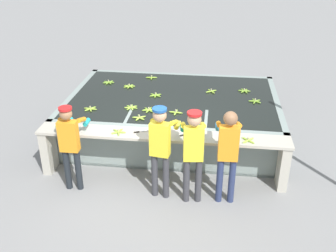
{
  "coord_description": "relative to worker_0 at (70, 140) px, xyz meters",
  "views": [
    {
      "loc": [
        0.89,
        -5.84,
        4.14
      ],
      "look_at": [
        0.0,
        1.1,
        0.64
      ],
      "focal_mm": 42.0,
      "sensor_mm": 36.0,
      "label": 1
    }
  ],
  "objects": [
    {
      "name": "banana_bunch_floating_2",
      "position": [
        0.43,
        2.71,
        -0.02
      ],
      "size": [
        0.28,
        0.28,
        0.08
      ],
      "color": "#8CB738",
      "rests_on": "wash_tank"
    },
    {
      "name": "knife_0",
      "position": [
        1.11,
        0.53,
        -0.03
      ],
      "size": [
        0.32,
        0.19,
        0.02
      ],
      "color": "silver",
      "rests_on": "work_ledge"
    },
    {
      "name": "banana_bunch_floating_5",
      "position": [
        0.72,
        1.54,
        -0.02
      ],
      "size": [
        0.28,
        0.27,
        0.08
      ],
      "color": "#93BC3D",
      "rests_on": "wash_tank"
    },
    {
      "name": "banana_bunch_floating_1",
      "position": [
        1.1,
        1.46,
        -0.02
      ],
      "size": [
        0.28,
        0.28,
        0.08
      ],
      "color": "#8CB738",
      "rests_on": "wash_tank"
    },
    {
      "name": "knife_1",
      "position": [
        1.92,
        0.52,
        -0.03
      ],
      "size": [
        0.31,
        0.22,
        0.02
      ],
      "color": "silver",
      "rests_on": "work_ledge"
    },
    {
      "name": "banana_bunch_floating_7",
      "position": [
        3.23,
        2.18,
        -0.02
      ],
      "size": [
        0.27,
        0.28,
        0.08
      ],
      "color": "#75A333",
      "rests_on": "wash_tank"
    },
    {
      "name": "worker_2",
      "position": [
        2.09,
        -0.1,
        0.06
      ],
      "size": [
        0.46,
        0.74,
        1.66
      ],
      "color": "#38383D",
      "rests_on": "ground"
    },
    {
      "name": "banana_bunch_floating_4",
      "position": [
        2.3,
        2.63,
        -0.02
      ],
      "size": [
        0.25,
        0.25,
        0.08
      ],
      "color": "#93BC3D",
      "rests_on": "wash_tank"
    },
    {
      "name": "worker_1",
      "position": [
        1.55,
        -0.03,
        0.06
      ],
      "size": [
        0.48,
        0.74,
        1.66
      ],
      "color": "#38383D",
      "rests_on": "ground"
    },
    {
      "name": "ground_plane",
      "position": [
        1.5,
        0.27,
        -0.95
      ],
      "size": [
        80.0,
        80.0,
        0.0
      ],
      "primitive_type": "plane",
      "color": "gray",
      "rests_on": "ground"
    },
    {
      "name": "banana_bunch_floating_6",
      "position": [
        -0.11,
        2.9,
        -0.02
      ],
      "size": [
        0.28,
        0.28,
        0.08
      ],
      "color": "#75A333",
      "rests_on": "wash_tank"
    },
    {
      "name": "worker_3",
      "position": [
        2.65,
        -0.04,
        0.05
      ],
      "size": [
        0.42,
        0.72,
        1.67
      ],
      "color": "navy",
      "rests_on": "ground"
    },
    {
      "name": "wash_tank",
      "position": [
        1.5,
        2.26,
        -0.5
      ],
      "size": [
        4.51,
        3.09,
        0.91
      ],
      "color": "gray",
      "rests_on": "ground"
    },
    {
      "name": "banana_bunch_floating_0",
      "position": [
        3.03,
        2.75,
        -0.02
      ],
      "size": [
        0.28,
        0.27,
        0.08
      ],
      "color": "#75A333",
      "rests_on": "wash_tank"
    },
    {
      "name": "banana_bunch_floating_10",
      "position": [
        -0.07,
        1.36,
        -0.02
      ],
      "size": [
        0.28,
        0.27,
        0.08
      ],
      "color": "#93BC3D",
      "rests_on": "wash_tank"
    },
    {
      "name": "banana_bunch_floating_11",
      "position": [
        1.65,
        1.41,
        -0.02
      ],
      "size": [
        0.28,
        0.28,
        0.08
      ],
      "color": "#93BC3D",
      "rests_on": "wash_tank"
    },
    {
      "name": "banana_bunch_floating_9",
      "position": [
        0.98,
        1.08,
        -0.02
      ],
      "size": [
        0.27,
        0.28,
        0.08
      ],
      "color": "#9EC642",
      "rests_on": "wash_tank"
    },
    {
      "name": "banana_bunch_ledge_2",
      "position": [
        0.73,
        0.44,
        -0.02
      ],
      "size": [
        0.27,
        0.28,
        0.08
      ],
      "color": "#93BC3D",
      "rests_on": "work_ledge"
    },
    {
      "name": "banana_bunch_ledge_1",
      "position": [
        -0.33,
        0.5,
        -0.02
      ],
      "size": [
        0.27,
        0.28,
        0.08
      ],
      "color": "#93BC3D",
      "rests_on": "work_ledge"
    },
    {
      "name": "work_ledge",
      "position": [
        1.5,
        0.5,
        -0.3
      ],
      "size": [
        4.51,
        0.45,
        0.91
      ],
      "color": "#B7B2A3",
      "rests_on": "ground"
    },
    {
      "name": "banana_bunch_ledge_0",
      "position": [
        3.0,
        0.42,
        -0.02
      ],
      "size": [
        0.23,
        0.23,
        0.08
      ],
      "color": "#9EC642",
      "rests_on": "work_ledge"
    },
    {
      "name": "banana_bunch_floating_3",
      "position": [
        0.84,
        3.36,
        -0.02
      ],
      "size": [
        0.28,
        0.28,
        0.08
      ],
      "color": "#8CB738",
      "rests_on": "wash_tank"
    },
    {
      "name": "banana_bunch_floating_8",
      "position": [
        1.11,
        2.25,
        -0.02
      ],
      "size": [
        0.26,
        0.28,
        0.08
      ],
      "color": "#7FAD33",
      "rests_on": "wash_tank"
    },
    {
      "name": "worker_0",
      "position": [
        0.0,
        0.0,
        0.0
      ],
      "size": [
        0.41,
        0.71,
        1.58
      ],
      "color": "#1E2328",
      "rests_on": "ground"
    }
  ]
}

